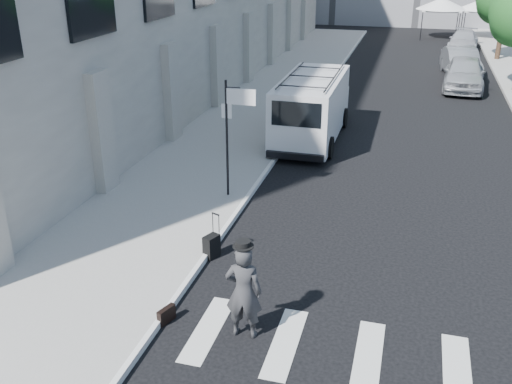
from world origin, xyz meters
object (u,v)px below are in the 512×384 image
Objects in this scene: briefcase at (166,315)px; parked_car_c at (463,41)px; parked_car_b at (461,63)px; parked_car_a at (464,73)px; cargo_van at (312,107)px; businessman at (244,292)px; suitcase at (212,246)px.

briefcase is 36.45m from parked_car_c.
parked_car_a is at bearing -96.89° from parked_car_b.
cargo_van is 1.36× the size of parked_car_b.
businessman reaches higher than parked_car_c.
parked_car_a reaches higher than parked_car_b.
parked_car_c is (7.51, 32.91, 0.39)m from suitcase.
suitcase is 24.66m from parked_car_b.
cargo_van reaches higher than parked_car_a.
parked_car_c is at bearing 97.12° from briefcase.
suitcase is at bearing -93.82° from cargo_van.
parked_car_b is at bearing 93.44° from parked_car_a.
briefcase is 27.32m from parked_car_b.
parked_car_a is at bearing -86.45° from parked_car_c.
businessman is 1.85m from briefcase.
suitcase is at bearing 109.00° from briefcase.
briefcase is 24.07m from parked_car_a.
parked_car_b is 9.26m from parked_car_c.
businessman is at bearing 20.44° from briefcase.
cargo_van reaches higher than parked_car_c.
parked_car_b is at bearing 94.38° from briefcase.
cargo_van is at bearing -89.99° from businessman.
parked_car_a is at bearing -107.38° from businessman.
parked_car_c is at bearing 73.21° from cargo_van.
businessman is 0.41× the size of parked_car_b.
parked_car_a is (6.90, 23.05, 0.68)m from briefcase.
cargo_van is 15.07m from parked_car_b.
parked_car_a is 1.03× the size of parked_car_b.
parked_car_a is (6.26, 10.32, -0.42)m from cargo_van.
parked_car_c is at bearing 79.31° from parked_car_b.
parked_car_a reaches higher than parked_car_c.
cargo_van is 1.38× the size of parked_car_c.
parked_car_c is (7.51, 35.67, 0.52)m from briefcase.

